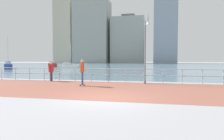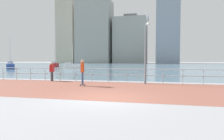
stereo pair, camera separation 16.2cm
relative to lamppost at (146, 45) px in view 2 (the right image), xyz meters
name	(u,v)px [view 2 (the right image)]	position (x,y,z in m)	size (l,w,h in m)	color
ground	(147,67)	(-1.57, 34.07, -2.84)	(220.00, 220.00, 0.00)	#9E9EA3
brick_paving	(117,89)	(-1.57, -2.92, -2.84)	(28.00, 7.36, 0.01)	#935647
harbor_water	(149,66)	(-1.57, 45.75, -2.84)	(180.00, 88.00, 0.00)	slate
waterfront_railing	(126,73)	(-1.57, 0.75, -2.09)	(25.25, 0.06, 1.09)	#9EADB7
lamppost	(146,45)	(0.00, 0.00, 0.00)	(0.48, 0.78, 5.13)	slate
skateboarder	(82,70)	(-4.12, -1.99, -1.77)	(0.41, 0.55, 1.78)	black
bystander	(52,70)	(-7.73, 0.40, -1.93)	(0.29, 0.56, 1.56)	#4C4C51
sailboat_yellow	(72,66)	(-16.41, 24.07, -2.37)	(3.57, 1.36, 4.90)	white
sailboat_ivory	(10,66)	(-27.21, 19.30, -2.23)	(3.96, 4.38, 6.36)	#284799
sailboat_white	(55,65)	(-24.28, 31.29, -2.27)	(2.49, 4.43, 5.95)	#B21E1E
tower_beige	(167,30)	(5.09, 88.55, 13.59)	(10.65, 16.08, 34.52)	#8493A3
tower_brick	(69,31)	(-49.63, 95.00, 15.44)	(10.21, 13.41, 38.22)	#B2AD99
tower_glass	(131,41)	(-13.30, 92.27, 8.98)	(16.78, 14.71, 25.30)	#939993
tower_slate	(95,32)	(-32.02, 88.94, 13.65)	(17.79, 13.14, 34.65)	#939993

